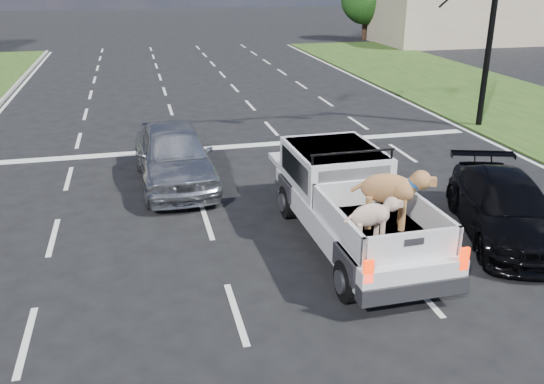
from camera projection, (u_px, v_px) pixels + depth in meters
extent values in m
plane|color=black|center=(330.00, 301.00, 10.57)|extent=(160.00, 160.00, 0.00)
cube|color=silver|center=(62.00, 204.00, 14.86)|extent=(0.12, 60.00, 0.01)
cube|color=silver|center=(197.00, 192.00, 15.62)|extent=(0.12, 60.00, 0.01)
cube|color=silver|center=(320.00, 182.00, 16.38)|extent=(0.12, 60.00, 0.01)
cube|color=silver|center=(432.00, 172.00, 17.14)|extent=(0.12, 60.00, 0.01)
cube|color=silver|center=(536.00, 164.00, 17.91)|extent=(0.15, 60.00, 0.01)
cube|color=silver|center=(235.00, 146.00, 19.62)|extent=(17.00, 0.45, 0.01)
cylinder|color=black|center=(491.00, 32.00, 20.88)|extent=(0.22, 0.22, 7.00)
cube|color=#BCAE90|center=(456.00, 20.00, 45.46)|extent=(12.00, 7.00, 3.60)
cylinder|color=#332114|center=(365.00, 26.00, 48.04)|extent=(0.44, 0.44, 2.16)
cylinder|color=#332114|center=(451.00, 24.00, 49.78)|extent=(0.44, 0.44, 2.16)
cylinder|color=#332114|center=(512.00, 23.00, 51.08)|extent=(0.44, 0.44, 2.16)
cylinder|color=black|center=(348.00, 281.00, 10.45)|extent=(0.31, 0.81, 0.80)
cylinder|color=black|center=(439.00, 268.00, 10.88)|extent=(0.31, 0.81, 0.80)
cylinder|color=black|center=(289.00, 202.00, 13.96)|extent=(0.31, 0.81, 0.80)
cylinder|color=black|center=(359.00, 195.00, 14.39)|extent=(0.31, 0.81, 0.80)
cube|color=silver|center=(354.00, 218.00, 12.36)|extent=(2.11, 5.62, 0.55)
cube|color=silver|center=(334.00, 166.00, 13.28)|extent=(1.99, 2.46, 0.91)
cube|color=black|center=(354.00, 183.00, 12.20)|extent=(1.63, 0.06, 0.65)
cylinder|color=black|center=(353.00, 152.00, 12.09)|extent=(1.90, 0.09, 0.05)
cube|color=black|center=(379.00, 231.00, 11.16)|extent=(1.93, 2.72, 0.06)
cube|color=silver|center=(337.00, 222.00, 10.84)|extent=(0.14, 2.69, 0.55)
cube|color=silver|center=(423.00, 212.00, 11.26)|extent=(0.14, 2.69, 0.55)
cube|color=silver|center=(412.00, 247.00, 9.88)|extent=(1.88, 0.12, 0.55)
cube|color=red|center=(368.00, 272.00, 9.56)|extent=(0.17, 0.07, 0.42)
cube|color=red|center=(464.00, 259.00, 9.98)|extent=(0.17, 0.07, 0.42)
cube|color=black|center=(413.00, 288.00, 10.01)|extent=(2.03, 0.36, 0.32)
imported|color=#A8A9AF|center=(174.00, 155.00, 16.00)|extent=(2.22, 5.04, 1.69)
imported|color=black|center=(505.00, 207.00, 12.94)|extent=(3.21, 5.01, 1.35)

